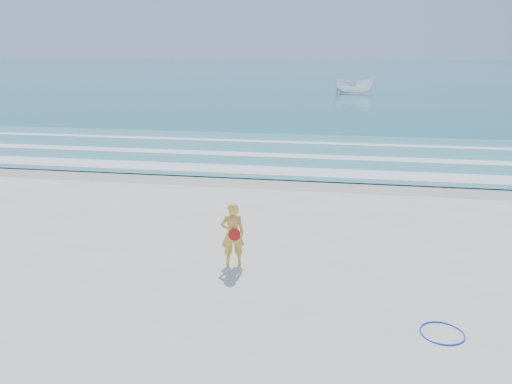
# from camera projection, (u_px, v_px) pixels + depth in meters

# --- Properties ---
(ground) EXTENTS (400.00, 400.00, 0.00)m
(ground) POSITION_uv_depth(u_px,v_px,m) (205.00, 297.00, 9.72)
(ground) COLOR silver
(ground) RESTS_ON ground
(wet_sand) EXTENTS (400.00, 2.40, 0.00)m
(wet_sand) POSITION_uv_depth(u_px,v_px,m) (271.00, 180.00, 18.24)
(wet_sand) COLOR #B2A893
(wet_sand) RESTS_ON ground
(ocean) EXTENTS (400.00, 190.00, 0.04)m
(ocean) POSITION_uv_depth(u_px,v_px,m) (333.00, 70.00, 109.11)
(ocean) COLOR #19727F
(ocean) RESTS_ON ground
(shallow) EXTENTS (400.00, 10.00, 0.01)m
(shallow) POSITION_uv_depth(u_px,v_px,m) (286.00, 152.00, 22.96)
(shallow) COLOR #59B7AD
(shallow) RESTS_ON ocean
(foam_near) EXTENTS (400.00, 1.40, 0.01)m
(foam_near) POSITION_uv_depth(u_px,v_px,m) (275.00, 171.00, 19.46)
(foam_near) COLOR white
(foam_near) RESTS_ON shallow
(foam_mid) EXTENTS (400.00, 0.90, 0.01)m
(foam_mid) POSITION_uv_depth(u_px,v_px,m) (284.00, 155.00, 22.20)
(foam_mid) COLOR white
(foam_mid) RESTS_ON shallow
(foam_far) EXTENTS (400.00, 0.60, 0.01)m
(foam_far) POSITION_uv_depth(u_px,v_px,m) (291.00, 142.00, 25.33)
(foam_far) COLOR white
(foam_far) RESTS_ON shallow
(hoop) EXTENTS (0.90, 0.90, 0.03)m
(hoop) POSITION_uv_depth(u_px,v_px,m) (442.00, 333.00, 8.46)
(hoop) COLOR #0E46FF
(hoop) RESTS_ON ground
(boat) EXTENTS (4.41, 2.23, 1.63)m
(boat) POSITION_uv_depth(u_px,v_px,m) (354.00, 86.00, 51.75)
(boat) COLOR white
(boat) RESTS_ON ocean
(woman) EXTENTS (0.60, 0.48, 1.45)m
(woman) POSITION_uv_depth(u_px,v_px,m) (233.00, 234.00, 10.98)
(woman) COLOR gold
(woman) RESTS_ON ground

